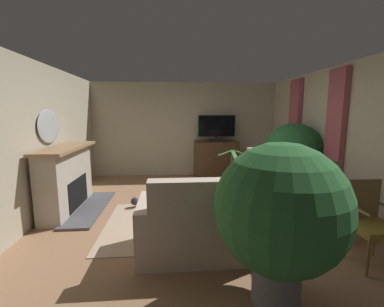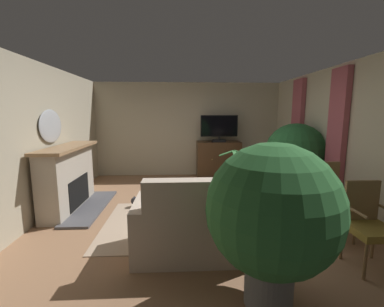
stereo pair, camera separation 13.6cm
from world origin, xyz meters
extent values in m
cube|color=#936B4C|center=(0.00, 0.00, -0.02)|extent=(5.61, 6.24, 0.04)
cube|color=#B2A88E|center=(0.00, 2.87, 1.28)|extent=(5.61, 0.10, 2.55)
cube|color=#B2A88E|center=(-2.56, 0.00, 1.28)|extent=(0.10, 6.24, 2.55)
cube|color=#BBB095|center=(2.56, 0.00, 1.28)|extent=(0.10, 6.24, 2.55)
cube|color=#A34C56|center=(2.45, -0.06, 1.40)|extent=(0.10, 0.44, 2.14)
cube|color=#A34C56|center=(2.45, 1.44, 1.40)|extent=(0.10, 0.44, 2.14)
cube|color=tan|center=(-0.19, -0.45, 0.01)|extent=(2.47, 1.85, 0.01)
cube|color=#4C4C51|center=(-1.87, 0.30, 0.02)|extent=(0.50, 1.79, 0.04)
cube|color=#ADA393|center=(-2.26, 0.30, 0.55)|extent=(0.37, 1.59, 1.10)
cube|color=black|center=(-2.11, 0.30, 0.32)|extent=(0.10, 0.89, 0.52)
cube|color=#93704C|center=(-2.22, 0.30, 1.13)|extent=(0.49, 1.75, 0.05)
ellipsoid|color=#B2B7BF|center=(-2.48, 0.30, 1.50)|extent=(0.06, 0.79, 0.58)
cube|color=#352315|center=(0.82, 2.52, 0.03)|extent=(1.10, 0.49, 0.06)
cube|color=#4C331E|center=(0.82, 2.52, 0.49)|extent=(1.16, 0.55, 0.97)
sphere|color=tan|center=(0.61, 2.23, 0.54)|extent=(0.03, 0.03, 0.03)
sphere|color=tan|center=(1.02, 2.23, 0.54)|extent=(0.03, 0.03, 0.03)
cube|color=black|center=(0.82, 2.47, 1.00)|extent=(0.35, 0.20, 0.06)
cylinder|color=black|center=(0.82, 2.47, 1.07)|extent=(0.04, 0.04, 0.08)
cube|color=black|center=(0.82, 2.47, 1.39)|extent=(0.98, 0.05, 0.56)
cube|color=black|center=(0.82, 2.44, 1.39)|extent=(0.94, 0.01, 0.52)
cube|color=brown|center=(-0.02, -0.09, 0.40)|extent=(0.99, 0.60, 0.03)
cylinder|color=brown|center=(0.39, 0.16, 0.19)|extent=(0.04, 0.04, 0.38)
cylinder|color=brown|center=(-0.47, 0.11, 0.19)|extent=(0.04, 0.04, 0.38)
cylinder|color=brown|center=(0.42, -0.29, 0.19)|extent=(0.04, 0.04, 0.38)
cylinder|color=brown|center=(-0.44, -0.34, 0.19)|extent=(0.04, 0.04, 0.38)
cube|color=black|center=(-0.14, -0.10, 0.43)|extent=(0.10, 0.18, 0.02)
cube|color=silver|center=(-0.04, 0.00, 0.42)|extent=(0.32, 0.24, 0.01)
cube|color=#C6B29E|center=(-0.08, -1.29, 0.23)|extent=(1.13, 0.86, 0.45)
cube|color=#C6B29E|center=(-0.08, -1.62, 0.73)|extent=(1.13, 0.20, 0.56)
cube|color=#C6B29E|center=(-0.72, -1.29, 0.34)|extent=(0.15, 0.86, 0.67)
cube|color=#C6B29E|center=(0.56, -1.29, 0.34)|extent=(0.15, 0.86, 0.67)
cube|color=#B2A899|center=(0.02, -1.42, 0.57)|extent=(0.36, 0.13, 0.36)
cube|color=#C6B29E|center=(1.33, -0.25, 0.21)|extent=(0.75, 0.94, 0.42)
cube|color=#C6B29E|center=(1.29, 0.09, 0.77)|extent=(0.67, 0.25, 0.70)
cube|color=#C6B29E|center=(1.72, -0.21, 0.31)|extent=(0.22, 0.89, 0.62)
cube|color=#C6B29E|center=(0.94, -0.30, 0.31)|extent=(0.22, 0.89, 0.62)
cube|color=olive|center=(1.87, -1.75, 0.45)|extent=(0.45, 0.46, 0.08)
cube|color=olive|center=(1.87, -1.54, 0.71)|extent=(0.40, 0.04, 0.51)
cylinder|color=olive|center=(1.68, -1.95, 0.21)|extent=(0.04, 0.04, 0.41)
cylinder|color=olive|center=(1.68, -1.55, 0.21)|extent=(0.04, 0.04, 0.41)
cylinder|color=olive|center=(2.06, -1.56, 0.21)|extent=(0.04, 0.04, 0.41)
cylinder|color=olive|center=(1.67, -1.75, 0.67)|extent=(0.04, 0.37, 0.03)
cube|color=olive|center=(1.87, -1.03, 0.45)|extent=(0.45, 0.49, 0.08)
cube|color=olive|center=(1.86, -0.82, 0.75)|extent=(0.39, 0.06, 0.59)
cylinder|color=olive|center=(1.70, -1.25, 0.21)|extent=(0.04, 0.04, 0.41)
cylinder|color=olive|center=(2.06, -1.23, 0.21)|extent=(0.04, 0.04, 0.41)
cylinder|color=olive|center=(1.68, -0.84, 0.21)|extent=(0.04, 0.04, 0.41)
cylinder|color=olive|center=(2.04, -0.82, 0.21)|extent=(0.04, 0.04, 0.41)
cylinder|color=olive|center=(2.06, -1.02, 0.67)|extent=(0.05, 0.38, 0.03)
cylinder|color=olive|center=(1.68, -1.04, 0.67)|extent=(0.05, 0.38, 0.03)
cylinder|color=#3D4C5B|center=(2.12, 0.75, 0.19)|extent=(0.35, 0.35, 0.38)
sphere|color=#235B2D|center=(2.12, 0.75, 0.92)|extent=(1.22, 1.22, 1.22)
cylinder|color=#3D4C5B|center=(0.94, 1.15, 0.16)|extent=(0.30, 0.30, 0.31)
cylinder|color=brown|center=(0.94, 1.15, 0.57)|extent=(0.06, 0.06, 0.52)
cube|color=#3D7F42|center=(1.12, 1.12, 0.87)|extent=(0.37, 0.13, 0.14)
cube|color=#3D7F42|center=(0.92, 1.33, 0.87)|extent=(0.11, 0.38, 0.11)
cube|color=#3D7F42|center=(0.78, 1.14, 0.87)|extent=(0.32, 0.10, 0.12)
cube|color=#3D7F42|center=(0.92, 0.94, 0.87)|extent=(0.11, 0.42, 0.12)
cylinder|color=slate|center=(0.56, -2.23, 0.19)|extent=(0.44, 0.44, 0.39)
sphere|color=#2D6B33|center=(0.56, -2.23, 0.91)|extent=(1.17, 1.17, 1.17)
ellipsoid|color=#2D2D33|center=(-0.87, 0.38, 0.10)|extent=(0.39, 0.32, 0.19)
sphere|color=#2D2D33|center=(-1.07, 0.29, 0.12)|extent=(0.14, 0.14, 0.14)
cone|color=#2D2D33|center=(-1.06, 0.26, 0.19)|extent=(0.04, 0.04, 0.04)
cone|color=#2D2D33|center=(-1.09, 0.32, 0.19)|extent=(0.04, 0.04, 0.04)
cylinder|color=#2D2D33|center=(-0.61, 0.46, 0.06)|extent=(0.22, 0.12, 0.10)
camera|label=1|loc=(-0.38, -4.31, 1.73)|focal=24.09mm
camera|label=2|loc=(-0.25, -4.32, 1.73)|focal=24.09mm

